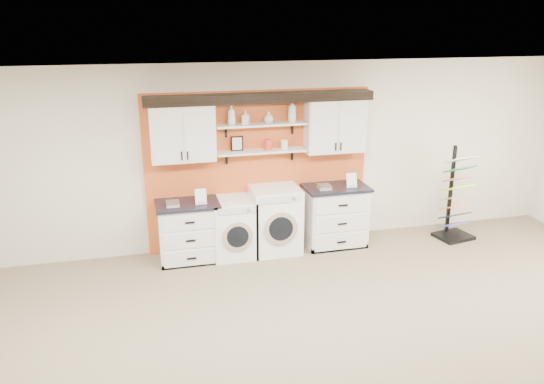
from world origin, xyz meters
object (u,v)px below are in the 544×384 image
object	(u,v)px
washer	(233,227)
sample_rack	(455,209)
base_cabinet_right	(335,216)
dryer	(275,220)
base_cabinet_left	(189,231)

from	to	relation	value
washer	sample_rack	xyz separation A→B (m)	(3.56, -0.21, 0.05)
base_cabinet_right	sample_rack	xyz separation A→B (m)	(1.96, -0.22, 0.02)
washer	dryer	bearing A→B (deg)	0.00
base_cabinet_right	washer	xyz separation A→B (m)	(-1.60, -0.00, -0.04)
base_cabinet_left	washer	xyz separation A→B (m)	(0.66, -0.00, -0.00)
base_cabinet_right	sample_rack	bearing A→B (deg)	-6.34
dryer	sample_rack	size ratio (longest dim) A/B	0.67
base_cabinet_right	washer	bearing A→B (deg)	-179.88
dryer	sample_rack	xyz separation A→B (m)	(2.92, -0.21, -0.01)
washer	dryer	world-z (taller)	dryer
base_cabinet_right	dryer	size ratio (longest dim) A/B	0.97
dryer	sample_rack	bearing A→B (deg)	-4.20
base_cabinet_left	base_cabinet_right	xyz separation A→B (m)	(2.26, -0.00, 0.03)
base_cabinet_right	dryer	bearing A→B (deg)	-179.80
washer	sample_rack	bearing A→B (deg)	-3.45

